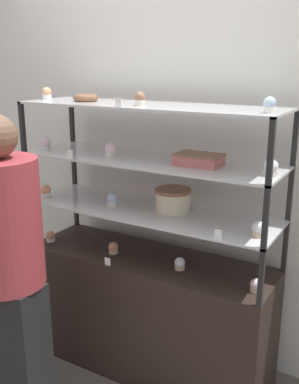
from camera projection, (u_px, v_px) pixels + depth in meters
name	position (u px, v px, depth m)	size (l,w,h in m)	color
ground_plane	(150.00, 365.00, 2.78)	(20.00, 20.00, 0.00)	brown
back_wall	(180.00, 149.00, 2.73)	(8.00, 0.05, 2.60)	silver
display_base	(150.00, 313.00, 2.68)	(1.44, 0.46, 0.73)	black
display_riser_lower	(150.00, 212.00, 2.50)	(1.44, 0.46, 0.29)	black
display_riser_middle	(150.00, 162.00, 2.42)	(1.44, 0.46, 0.29)	black
display_riser_upper	(150.00, 107.00, 2.34)	(1.44, 0.46, 0.29)	black
layer_cake_centerpiece	(173.00, 199.00, 2.47)	(0.20, 0.20, 0.12)	beige
sheet_cake_frosted	(199.00, 159.00, 2.25)	(0.23, 0.16, 0.06)	#C66660
cupcake_0	(50.00, 236.00, 2.80)	(0.06, 0.06, 0.07)	white
cupcake_1	(113.00, 248.00, 2.62)	(0.06, 0.06, 0.07)	#CCB28C
cupcake_2	(180.00, 264.00, 2.42)	(0.06, 0.06, 0.07)	#CCB28C
cupcake_3	(256.00, 286.00, 2.18)	(0.06, 0.06, 0.07)	#CCB28C
price_tag_0	(108.00, 262.00, 2.47)	(0.04, 0.00, 0.04)	white
cupcake_4	(46.00, 191.00, 2.72)	(0.06, 0.06, 0.08)	white
cupcake_5	(112.00, 200.00, 2.55)	(0.06, 0.06, 0.08)	white
cupcake_6	(258.00, 229.00, 2.10)	(0.06, 0.06, 0.08)	#CCB28C
price_tag_1	(218.00, 234.00, 2.08)	(0.04, 0.00, 0.04)	white
cupcake_7	(45.00, 144.00, 2.65)	(0.07, 0.07, 0.08)	white
cupcake_8	(111.00, 150.00, 2.46)	(0.07, 0.07, 0.08)	beige
cupcake_9	(271.00, 168.00, 2.04)	(0.07, 0.07, 0.08)	beige
price_tag_2	(70.00, 154.00, 2.42)	(0.04, 0.00, 0.04)	white
cupcake_10	(47.00, 93.00, 2.62)	(0.05, 0.05, 0.07)	white
cupcake_11	(140.00, 99.00, 2.23)	(0.05, 0.05, 0.07)	beige
cupcake_12	(270.00, 105.00, 1.92)	(0.05, 0.05, 0.07)	white
price_tag_3	(118.00, 102.00, 2.18)	(0.04, 0.00, 0.04)	white
donut_glazed	(86.00, 98.00, 2.51)	(0.14, 0.14, 0.04)	brown
customer_figure	(7.00, 263.00, 2.23)	(0.37, 0.37, 1.58)	black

